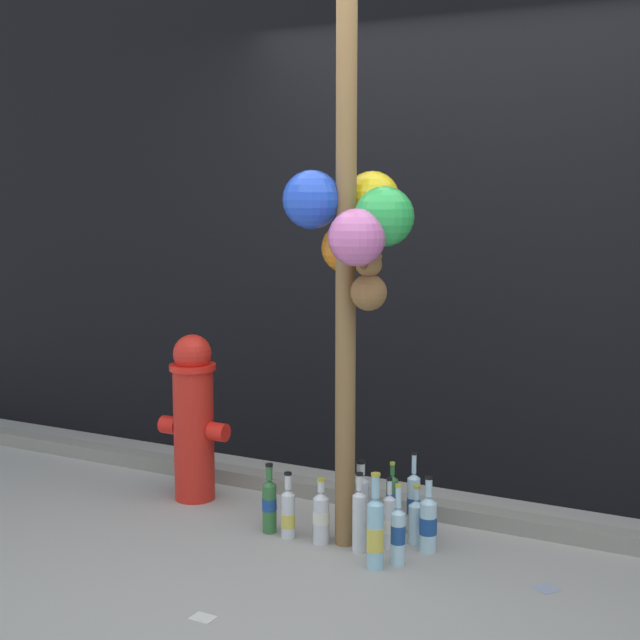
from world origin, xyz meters
name	(u,v)px	position (x,y,z in m)	size (l,w,h in m)	color
ground_plane	(356,580)	(0.00, 0.00, 0.00)	(14.00, 14.00, 0.00)	#9E9B93
building_wall	(473,172)	(0.00, 1.40, 1.70)	(10.00, 0.20, 3.40)	black
curb_strip	(430,509)	(0.00, 0.86, 0.04)	(8.00, 0.12, 0.08)	gray
memorial_post	(352,189)	(-0.19, 0.34, 1.62)	(0.61, 0.56, 3.03)	olive
fire_hydrant	(194,416)	(-1.19, 0.54, 0.44)	(0.40, 0.24, 0.87)	red
bottle_0	(359,519)	(-0.12, 0.29, 0.15)	(0.06, 0.06, 0.37)	silver
bottle_1	(389,520)	(-0.02, 0.40, 0.13)	(0.06, 0.06, 0.33)	silver
bottle_2	(288,513)	(-0.49, 0.29, 0.12)	(0.07, 0.07, 0.31)	silver
bottle_3	(321,516)	(-0.32, 0.30, 0.13)	(0.08, 0.08, 0.31)	silver
bottle_4	(416,520)	(0.07, 0.49, 0.11)	(0.07, 0.07, 0.28)	#B2DBEA
bottle_5	(392,502)	(-0.09, 0.59, 0.14)	(0.06, 0.06, 0.34)	#337038
bottle_6	(375,532)	(0.02, 0.15, 0.16)	(0.07, 0.07, 0.42)	#93CCE0
bottle_7	(398,534)	(0.09, 0.24, 0.14)	(0.06, 0.06, 0.36)	#B2DBEA
bottle_8	(269,504)	(-0.60, 0.31, 0.14)	(0.07, 0.07, 0.33)	#337038
bottle_9	(414,502)	(0.01, 0.61, 0.15)	(0.06, 0.06, 0.39)	#B2DBEA
bottle_10	(428,522)	(0.15, 0.43, 0.13)	(0.08, 0.08, 0.35)	#B2DBEA
bottle_11	(361,504)	(-0.19, 0.44, 0.16)	(0.08, 0.08, 0.37)	silver
litter_0	(203,617)	(-0.37, -0.58, 0.00)	(0.09, 0.07, 0.01)	silver
litter_1	(546,588)	(0.73, 0.28, 0.00)	(0.09, 0.09, 0.01)	#8C99B2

